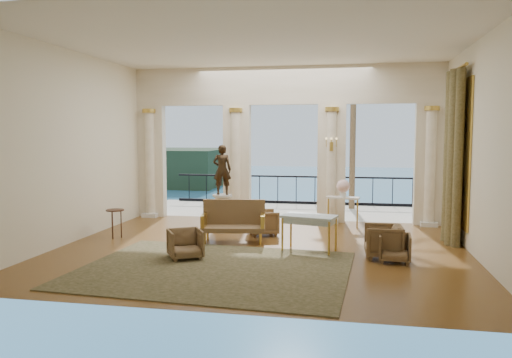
% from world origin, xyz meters
% --- Properties ---
extents(floor, '(9.00, 9.00, 0.00)m').
position_xyz_m(floor, '(0.00, 0.00, 0.00)').
color(floor, '#462811').
rests_on(floor, ground).
extents(room_walls, '(9.00, 9.00, 9.00)m').
position_xyz_m(room_walls, '(0.00, -1.12, 2.88)').
color(room_walls, white).
rests_on(room_walls, ground).
extents(arcade, '(9.00, 0.56, 4.50)m').
position_xyz_m(arcade, '(-0.00, 3.82, 2.58)').
color(arcade, beige).
rests_on(arcade, ground).
extents(terrace, '(10.00, 3.60, 0.10)m').
position_xyz_m(terrace, '(0.00, 5.80, -0.05)').
color(terrace, '#B5AD9A').
rests_on(terrace, ground).
extents(balustrade, '(9.00, 0.06, 1.03)m').
position_xyz_m(balustrade, '(0.00, 7.40, 0.41)').
color(balustrade, black).
rests_on(balustrade, terrace).
extents(palm_tree, '(2.00, 2.00, 4.50)m').
position_xyz_m(palm_tree, '(2.00, 6.60, 4.09)').
color(palm_tree, '#4C3823').
rests_on(palm_tree, terrace).
extents(headland, '(22.00, 18.00, 6.00)m').
position_xyz_m(headland, '(-30.00, 70.00, -3.00)').
color(headland, black).
rests_on(headland, sea).
extents(sea, '(160.00, 160.00, 0.00)m').
position_xyz_m(sea, '(0.00, 60.00, -6.00)').
color(sea, '#1B5D88').
rests_on(sea, ground).
extents(curtain, '(0.33, 1.40, 4.09)m').
position_xyz_m(curtain, '(4.28, 1.50, 2.02)').
color(curtain, '#4C4822').
rests_on(curtain, ground).
extents(window_frame, '(0.04, 1.60, 3.40)m').
position_xyz_m(window_frame, '(4.47, 1.50, 2.10)').
color(window_frame, gold).
rests_on(window_frame, room_walls).
extents(wall_sconce, '(0.30, 0.11, 0.33)m').
position_xyz_m(wall_sconce, '(1.40, 3.51, 2.23)').
color(wall_sconce, gold).
rests_on(wall_sconce, arcade).
extents(rug, '(5.23, 4.19, 0.02)m').
position_xyz_m(rug, '(-0.56, -1.80, 0.01)').
color(rug, '#32371A').
rests_on(rug, ground).
extents(armchair_a, '(0.88, 0.86, 0.67)m').
position_xyz_m(armchair_a, '(-1.36, -1.10, 0.34)').
color(armchair_a, '#41361E').
rests_on(armchair_a, ground).
extents(armchair_b, '(0.65, 0.61, 0.63)m').
position_xyz_m(armchair_b, '(2.84, -0.55, 0.31)').
color(armchair_b, '#41361E').
rests_on(armchair_b, ground).
extents(armchair_c, '(0.71, 0.76, 0.76)m').
position_xyz_m(armchair_c, '(2.63, -0.25, 0.38)').
color(armchair_c, '#41361E').
rests_on(armchair_c, ground).
extents(armchair_d, '(0.85, 0.87, 0.70)m').
position_xyz_m(armchair_d, '(-0.20, 1.58, 0.35)').
color(armchair_d, '#41361E').
rests_on(armchair_d, ground).
extents(settee, '(1.57, 0.86, 0.99)m').
position_xyz_m(settee, '(-0.77, 0.69, 0.49)').
color(settee, '#41361E').
rests_on(settee, ground).
extents(game_table, '(1.27, 0.89, 0.79)m').
position_xyz_m(game_table, '(1.08, 0.05, 0.71)').
color(game_table, '#97AFBE').
rests_on(game_table, ground).
extents(pedestal, '(0.54, 0.54, 0.98)m').
position_xyz_m(pedestal, '(-1.33, 1.80, 0.47)').
color(pedestal, silver).
rests_on(pedestal, ground).
extents(statue, '(0.50, 0.35, 1.30)m').
position_xyz_m(statue, '(-1.33, 1.80, 1.63)').
color(statue, '#2F2215').
rests_on(statue, pedestal).
extents(console_table, '(0.92, 0.47, 0.84)m').
position_xyz_m(console_table, '(1.75, 3.05, 0.69)').
color(console_table, silver).
rests_on(console_table, ground).
extents(urn, '(0.36, 0.36, 0.48)m').
position_xyz_m(urn, '(1.75, 3.05, 1.11)').
color(urn, white).
rests_on(urn, console_table).
extents(side_table, '(0.44, 0.44, 0.71)m').
position_xyz_m(side_table, '(-3.71, 0.52, 0.61)').
color(side_table, black).
rests_on(side_table, ground).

